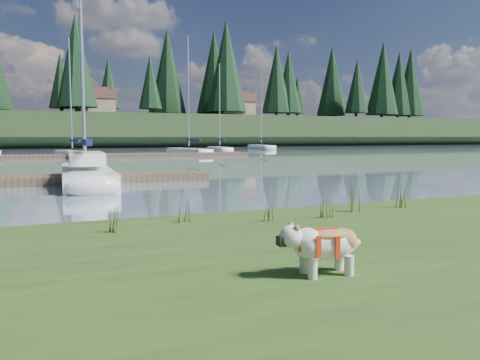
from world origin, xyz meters
name	(u,v)px	position (x,y,z in m)	size (l,w,h in m)	color
ground	(72,158)	(0.00, 30.00, 0.00)	(200.00, 200.00, 0.00)	#8295AD
bank	(294,311)	(0.00, -6.00, 0.17)	(60.00, 9.00, 0.35)	#2E4D1A
ridge	(56,131)	(0.00, 73.00, 2.50)	(200.00, 20.00, 5.00)	black
bulldog	(324,242)	(0.56, -5.62, 0.69)	(0.91, 0.44, 0.54)	silver
sailboat_main	(85,171)	(-0.58, 9.42, 0.42)	(1.96, 8.51, 12.21)	white
dock_far	(98,156)	(2.00, 30.00, 0.15)	(26.00, 2.20, 0.30)	#4C3D2C
sailboat_bg_2	(70,154)	(-0.02, 30.92, 0.33)	(2.67, 6.38, 9.60)	white
sailboat_bg_3	(186,151)	(10.73, 34.39, 0.33)	(2.92, 7.81, 11.31)	white
sailboat_bg_4	(218,149)	(15.78, 38.98, 0.33)	(1.62, 6.49, 9.65)	white
sailboat_bg_5	(260,147)	(24.81, 47.43, 0.32)	(1.97, 7.54, 10.71)	white
weed_0	(184,209)	(0.04, -2.21, 0.56)	(0.17, 0.14, 0.50)	#475B23
weed_1	(269,210)	(1.39, -2.69, 0.53)	(0.17, 0.14, 0.44)	#475B23
weed_2	(354,195)	(3.26, -2.45, 0.67)	(0.17, 0.14, 0.76)	#475B23
weed_3	(111,217)	(-1.18, -2.60, 0.58)	(0.17, 0.14, 0.55)	#475B23
weed_4	(327,207)	(2.47, -2.77, 0.54)	(0.17, 0.14, 0.45)	#475B23
weed_5	(402,194)	(4.46, -2.40, 0.63)	(0.17, 0.14, 0.67)	#475B23
mud_lip	(172,232)	(0.00, -1.60, 0.07)	(60.00, 0.50, 0.14)	#33281C
conifer_4	(76,60)	(3.00, 66.00, 13.09)	(6.16, 6.16, 15.10)	#382619
conifer_5	(150,82)	(15.00, 70.00, 10.83)	(3.96, 3.96, 10.35)	#382619
conifer_6	(226,66)	(28.00, 68.00, 13.99)	(7.04, 7.04, 17.00)	#382619
conifer_7	(288,82)	(42.00, 71.00, 12.19)	(5.28, 5.28, 13.20)	#382619
conifer_8	(357,86)	(55.00, 67.00, 11.51)	(4.62, 4.62, 11.77)	#382619
conifer_9	(399,83)	(68.00, 70.00, 12.87)	(5.94, 5.94, 14.62)	#382619
house_1	(95,102)	(6.00, 71.00, 7.31)	(6.30, 5.30, 4.65)	gray
house_2	(235,105)	(30.00, 69.00, 7.31)	(6.30, 5.30, 4.65)	gray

